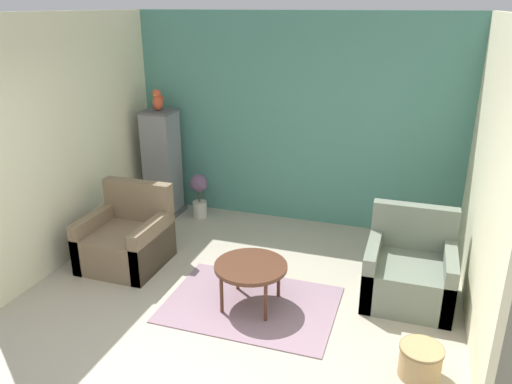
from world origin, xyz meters
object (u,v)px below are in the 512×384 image
object	(u,v)px
coffee_table	(251,268)
parrot	(158,101)
birdcage	(162,164)
armchair_left	(127,240)
potted_plant	(199,192)
armchair_right	(409,273)
wicker_basket	(420,361)

from	to	relation	value
coffee_table	parrot	size ratio (longest dim) A/B	2.46
birdcage	parrot	size ratio (longest dim) A/B	5.10
armchair_left	potted_plant	xyz separation A→B (m)	(0.24, 1.51, 0.09)
armchair_left	armchair_right	size ratio (longest dim) A/B	1.00
birdcage	potted_plant	world-z (taller)	birdcage
wicker_basket	coffee_table	bearing A→B (deg)	161.79
parrot	potted_plant	size ratio (longest dim) A/B	0.46
armchair_left	armchair_right	distance (m)	3.16
armchair_right	armchair_left	bearing A→B (deg)	-175.31
coffee_table	potted_plant	bearing A→B (deg)	126.93
birdcage	parrot	xyz separation A→B (m)	(-0.00, 0.00, 0.90)
armchair_left	wicker_basket	xyz separation A→B (m)	(3.30, -0.93, -0.14)
armchair_left	armchair_right	bearing A→B (deg)	4.69
coffee_table	birdcage	world-z (taller)	birdcage
birdcage	wicker_basket	size ratio (longest dim) A/B	4.22
coffee_table	wicker_basket	xyz separation A→B (m)	(1.64, -0.54, -0.27)
parrot	potted_plant	bearing A→B (deg)	1.17
wicker_basket	potted_plant	bearing A→B (deg)	141.58
armchair_left	potted_plant	world-z (taller)	armchair_left
armchair_left	wicker_basket	size ratio (longest dim) A/B	2.56
coffee_table	armchair_right	world-z (taller)	armchair_right
birdcage	wicker_basket	bearing A→B (deg)	-33.80
armchair_left	potted_plant	distance (m)	1.53
armchair_left	birdcage	bearing A→B (deg)	101.74
armchair_left	parrot	size ratio (longest dim) A/B	3.10
armchair_right	birdcage	xyz separation A→B (m)	(-3.46, 1.23, 0.45)
wicker_basket	birdcage	bearing A→B (deg)	146.20
parrot	potted_plant	xyz separation A→B (m)	(0.55, 0.01, -1.26)
potted_plant	wicker_basket	distance (m)	3.92
potted_plant	armchair_right	bearing A→B (deg)	-23.18
coffee_table	parrot	xyz separation A→B (m)	(-1.97, 1.88, 1.22)
armchair_left	coffee_table	bearing A→B (deg)	-13.08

